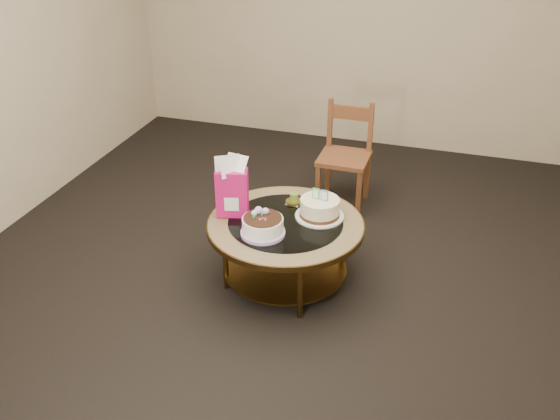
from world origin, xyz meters
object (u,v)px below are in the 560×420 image
(gift_bag, at_px, (232,187))
(dining_chair, at_px, (345,155))
(coffee_table, at_px, (285,232))
(decorated_cake, at_px, (263,227))
(cream_cake, at_px, (320,208))

(gift_bag, relative_size, dining_chair, 0.49)
(coffee_table, relative_size, decorated_cake, 3.67)
(gift_bag, xyz_separation_m, dining_chair, (0.49, 1.20, -0.24))
(cream_cake, xyz_separation_m, dining_chair, (-0.06, 1.07, -0.10))
(coffee_table, height_order, decorated_cake, decorated_cake)
(gift_bag, bearing_deg, cream_cake, -1.51)
(cream_cake, height_order, gift_bag, gift_bag)
(coffee_table, bearing_deg, dining_chair, 83.72)
(gift_bag, distance_m, dining_chair, 1.32)
(decorated_cake, height_order, cream_cake, cream_cake)
(coffee_table, xyz_separation_m, cream_cake, (0.19, 0.12, 0.14))
(gift_bag, bearing_deg, coffee_table, -13.39)
(decorated_cake, relative_size, cream_cake, 0.88)
(coffee_table, distance_m, decorated_cake, 0.25)
(coffee_table, bearing_deg, gift_bag, -178.15)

